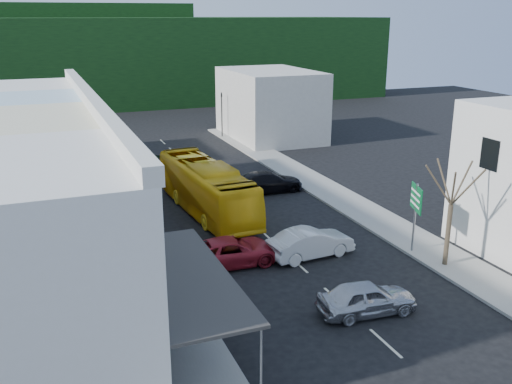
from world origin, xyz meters
The scene contains 17 objects.
ground centered at (0.00, 0.00, 0.00)m, with size 120.00×120.00×0.00m, color black.
sidewalk_left centered at (-7.50, 10.00, 0.07)m, with size 3.00×52.00×0.15m, color gray.
sidewalk_right centered at (7.50, 10.00, 0.07)m, with size 3.00×52.00×0.15m, color gray.
shopfront_row centered at (-12.49, 5.00, 4.00)m, with size 8.25×30.00×8.00m.
distant_block_left centered at (-12.00, 27.00, 3.00)m, with size 8.00×10.00×6.00m, color #B7B2A8.
distant_block_right centered at (11.00, 30.00, 3.50)m, with size 8.00×12.00×7.00m, color #B7B2A8.
hillside centered at (-1.45, 65.09, 6.73)m, with size 80.00×26.00×14.00m.
bus centered at (-2.03, 9.69, 1.55)m, with size 2.50×11.60×3.10m, color yellow.
car_silver centered at (0.55, -5.67, 0.70)m, with size 1.80×4.40×1.40m, color #B8B8BD.
car_white centered at (1.05, 0.68, 0.70)m, with size 1.80×4.40×1.40m, color silver.
car_red centered at (-3.22, 1.29, 0.70)m, with size 1.90×4.60×1.40m, color maroon.
car_black_near centered at (3.38, 12.28, 0.70)m, with size 1.84×4.50×1.40m, color black.
car_black_far centered at (-3.69, 21.31, 0.70)m, with size 1.80×4.40×1.40m, color black.
pedestrian_left centered at (-8.28, 1.76, 1.00)m, with size 0.60×0.40×1.70m, color black.
direction_sign centered at (6.40, -0.91, 1.96)m, with size 0.77×1.73×3.92m, color #075527, non-canonical shape.
street_tree centered at (6.89, -3.01, 3.36)m, with size 2.11×2.11×6.72m, color #372C1E, non-canonical shape.
traffic_signal centered at (6.31, 31.80, 2.38)m, with size 0.60×1.01×4.75m, color black, non-canonical shape.
Camera 1 is at (-11.98, -24.46, 12.42)m, focal length 40.00 mm.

